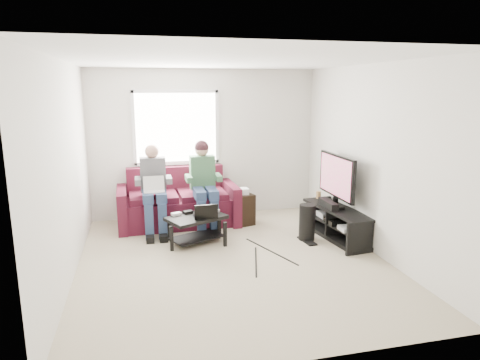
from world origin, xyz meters
The scene contains 26 objects.
floor centered at (0.00, 0.00, 0.00)m, with size 4.50×4.50×0.00m, color tan.
ceiling centered at (0.00, 0.00, 2.60)m, with size 4.50×4.50×0.00m, color white.
wall_back centered at (0.00, 2.25, 1.30)m, with size 4.50×4.50×0.00m, color silver.
wall_front centered at (0.00, -2.25, 1.30)m, with size 4.50×4.50×0.00m, color silver.
wall_left centered at (-2.00, 0.00, 1.30)m, with size 4.50×4.50×0.00m, color silver.
wall_right centered at (2.00, 0.00, 1.30)m, with size 4.50×4.50×0.00m, color silver.
window centered at (-0.50, 2.23, 1.60)m, with size 1.48×0.04×1.28m.
sofa centered at (-0.55, 1.82, 0.34)m, with size 2.00×1.01×0.93m.
person_left centered at (-0.95, 1.45, 0.77)m, with size 0.40×0.71×1.39m.
person_right centered at (-0.15, 1.47, 0.83)m, with size 0.40×0.71×1.44m.
laptop_silver centered at (-0.95, 1.29, 0.76)m, with size 0.32×0.22×0.24m, color silver, non-canonical shape.
coffee_table centered at (-0.37, 0.78, 0.31)m, with size 0.97×0.81×0.42m.
laptop_black centered at (-0.25, 0.70, 0.54)m, with size 0.34×0.24×0.24m, color black, non-canonical shape.
controller_a centered at (-0.65, 0.90, 0.44)m, with size 0.14×0.09×0.04m, color silver.
controller_b centered at (-0.47, 0.96, 0.44)m, with size 0.14×0.09×0.04m, color black.
controller_c centered at (-0.07, 0.93, 0.44)m, with size 0.14×0.09×0.04m, color gray.
tv_stand centered at (1.77, 0.51, 0.21)m, with size 0.61×1.47×0.47m.
tv centered at (1.77, 0.61, 0.93)m, with size 0.12×1.10×0.81m.
soundbar centered at (1.65, 0.61, 0.52)m, with size 0.12×0.50×0.10m, color black.
drink_cup centered at (1.72, 1.14, 0.53)m, with size 0.08×0.08×0.12m, color #AB7F49.
console_white centered at (1.77, 0.11, 0.28)m, with size 0.30×0.22×0.06m, color silver.
console_grey centered at (1.77, 0.81, 0.29)m, with size 0.34×0.26×0.08m, color gray.
console_black centered at (1.77, 0.46, 0.29)m, with size 0.38×0.30×0.07m, color black.
subwoofer centered at (1.28, 0.54, 0.28)m, with size 0.24×0.24×0.55m, color black.
keyboard_floor centered at (1.25, 0.46, 0.01)m, with size 0.13×0.40×0.02m, color black.
end_table centered at (0.49, 1.52, 0.28)m, with size 0.35×0.35×0.63m.
Camera 1 is at (-1.15, -5.26, 2.26)m, focal length 32.00 mm.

